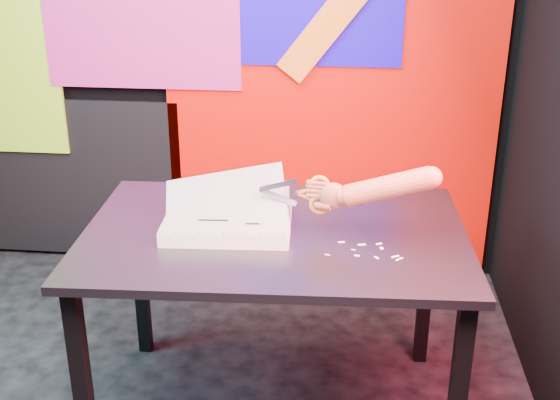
# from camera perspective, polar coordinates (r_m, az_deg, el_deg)

# --- Properties ---
(room) EXTENTS (3.01, 3.01, 2.71)m
(room) POSITION_cam_1_polar(r_m,az_deg,el_deg) (2.01, -16.42, 10.17)
(room) COLOR black
(room) RESTS_ON ground
(backdrop) EXTENTS (2.88, 0.05, 2.08)m
(backdrop) POSITION_cam_1_polar(r_m,az_deg,el_deg) (3.45, -5.82, 9.07)
(backdrop) COLOR red
(backdrop) RESTS_ON ground
(work_table) EXTENTS (1.32, 0.91, 0.75)m
(work_table) POSITION_cam_1_polar(r_m,az_deg,el_deg) (2.40, -0.43, -4.26)
(work_table) COLOR black
(work_table) RESTS_ON ground
(printout_stack) EXTENTS (0.46, 0.33, 0.22)m
(printout_stack) POSITION_cam_1_polar(r_m,az_deg,el_deg) (2.37, -4.23, -1.76)
(printout_stack) COLOR white
(printout_stack) RESTS_ON work_table
(scissors) EXTENTS (0.24, 0.04, 0.14)m
(scissors) POSITION_cam_1_polar(r_m,az_deg,el_deg) (2.29, 2.82, 0.46)
(scissors) COLOR silver
(scissors) RESTS_ON printout_stack
(hand_forearm) EXTENTS (0.42, 0.12, 0.18)m
(hand_forearm) POSITION_cam_1_polar(r_m,az_deg,el_deg) (2.24, 8.03, 0.94)
(hand_forearm) COLOR #A25338
(hand_forearm) RESTS_ON work_table
(paper_clippings) EXTENTS (0.24, 0.12, 0.00)m
(paper_clippings) POSITION_cam_1_polar(r_m,az_deg,el_deg) (2.25, 7.36, -4.09)
(paper_clippings) COLOR white
(paper_clippings) RESTS_ON work_table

